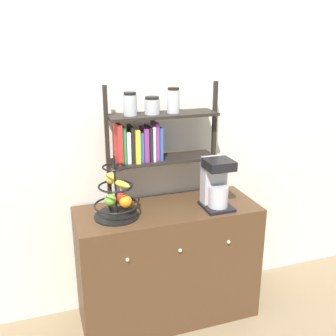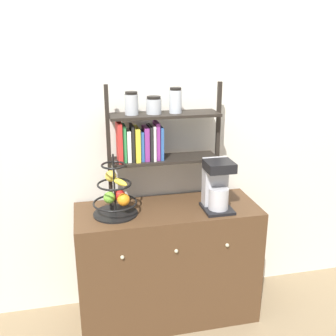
% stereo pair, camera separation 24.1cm
% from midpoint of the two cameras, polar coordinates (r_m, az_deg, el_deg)
% --- Properties ---
extents(ground_plane, '(12.00, 12.00, 0.00)m').
position_cam_midpoint_polar(ground_plane, '(2.76, 3.81, -23.16)').
color(ground_plane, '#847051').
extents(wall_back, '(7.00, 0.05, 2.60)m').
position_cam_midpoint_polar(wall_back, '(2.61, 1.30, 6.64)').
color(wall_back, silver).
rests_on(wall_back, ground_plane).
extents(sideboard, '(1.17, 0.47, 0.80)m').
position_cam_midpoint_polar(sideboard, '(2.70, 2.59, -13.67)').
color(sideboard, '#4C331E').
rests_on(sideboard, ground_plane).
extents(coffee_maker, '(0.18, 0.21, 0.32)m').
position_cam_midpoint_polar(coffee_maker, '(2.48, 9.89, -2.51)').
color(coffee_maker, black).
rests_on(coffee_maker, sideboard).
extents(fruit_stand, '(0.27, 0.27, 0.39)m').
position_cam_midpoint_polar(fruit_stand, '(2.39, -4.77, -4.01)').
color(fruit_stand, black).
rests_on(fruit_stand, sideboard).
extents(shelf_hutch, '(0.73, 0.20, 0.77)m').
position_cam_midpoint_polar(shelf_hutch, '(2.45, 0.39, 4.87)').
color(shelf_hutch, black).
rests_on(shelf_hutch, sideboard).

